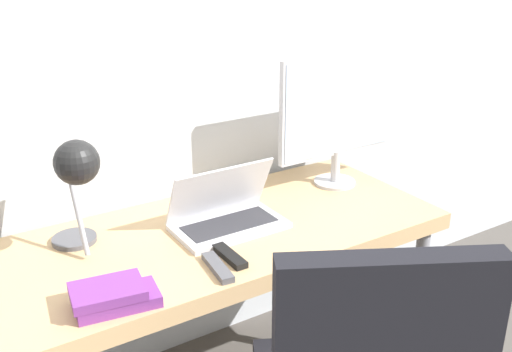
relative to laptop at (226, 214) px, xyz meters
The scene contains 8 objects.
wall_back 0.67m from the laptop, 94.96° to the left, with size 8.00×0.05×2.60m.
desk 0.12m from the laptop, 169.63° to the right, with size 1.54×0.67×0.72m.
laptop is the anchor object (origin of this frame).
monitor 0.62m from the laptop, 10.61° to the left, with size 0.53×0.17×0.52m.
desk_lamp 0.53m from the laptop, behind, with size 0.14×0.28×0.39m.
book_stack 0.55m from the laptop, 153.14° to the right, with size 0.25×0.17×0.06m.
tv_remote 0.23m from the laptop, 117.21° to the right, with size 0.04×0.16×0.02m.
media_remote 0.29m from the laptop, 124.87° to the right, with size 0.06×0.17×0.02m.
Camera 1 is at (-0.86, -1.27, 1.65)m, focal length 42.00 mm.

